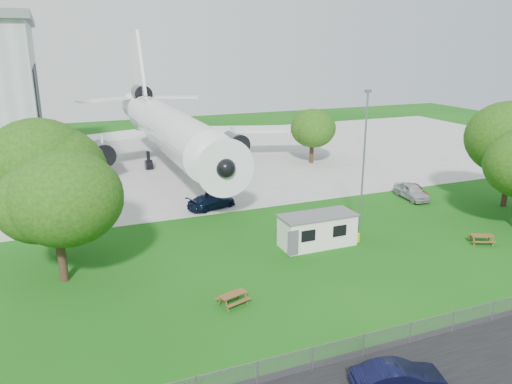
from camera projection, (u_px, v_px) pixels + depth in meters
name	position (u px, v px, depth m)	size (l,w,h in m)	color
ground	(310.00, 275.00, 35.32)	(160.00, 160.00, 0.00)	#1E6115
concrete_apron	(180.00, 161.00, 68.98)	(120.00, 46.00, 0.03)	#B7B7B2
airliner	(167.00, 127.00, 64.84)	(46.36, 47.73, 17.69)	white
site_cabin	(317.00, 230.00, 40.12)	(6.75, 2.71, 2.62)	silver
picnic_west	(233.00, 305.00, 31.29)	(1.80, 1.50, 0.76)	brown
picnic_east	(481.00, 244.00, 40.74)	(1.80, 1.50, 0.76)	brown
fence	(394.00, 347.00, 26.91)	(58.00, 0.04, 1.30)	gray
lamp_mast	(364.00, 163.00, 42.07)	(0.16, 0.16, 12.00)	slate
tree_west_big	(50.00, 169.00, 36.46)	(8.93, 8.93, 11.38)	#382619
tree_west_small	(56.00, 205.00, 32.87)	(7.47, 7.47, 9.27)	#382619
tree_far_apron	(312.00, 131.00, 66.69)	(6.18, 6.18, 7.54)	#382619
car_centre_sedan	(399.00, 379.00, 23.29)	(1.53, 4.39, 1.45)	black
car_ne_hatch	(412.00, 191.00, 52.22)	(1.90, 4.72, 1.61)	#A4A7AB
car_ne_sedan	(413.00, 192.00, 52.57)	(1.45, 4.16, 1.37)	maroon
car_apron_van	(212.00, 201.00, 49.17)	(2.05, 5.04, 1.46)	black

